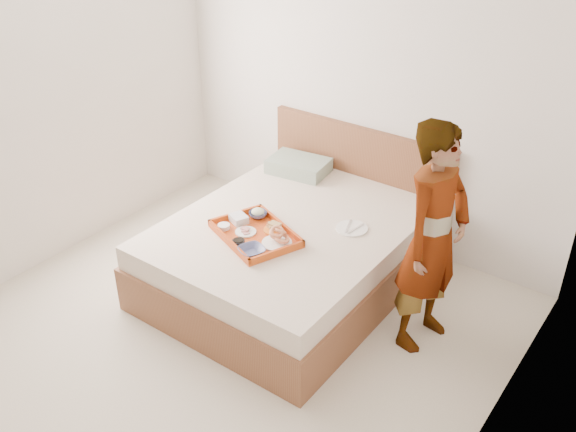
# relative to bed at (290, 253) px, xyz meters

# --- Properties ---
(ground) EXTENTS (3.50, 4.00, 0.01)m
(ground) POSITION_rel_bed_xyz_m (-0.02, -1.00, -0.27)
(ground) COLOR beige
(ground) RESTS_ON ground
(wall_back) EXTENTS (3.50, 0.01, 2.60)m
(wall_back) POSITION_rel_bed_xyz_m (-0.02, 1.00, 1.04)
(wall_back) COLOR silver
(wall_back) RESTS_ON ground
(wall_left) EXTENTS (0.01, 4.00, 2.60)m
(wall_left) POSITION_rel_bed_xyz_m (-1.77, -1.00, 1.04)
(wall_left) COLOR silver
(wall_left) RESTS_ON ground
(wall_right) EXTENTS (0.01, 4.00, 2.60)m
(wall_right) POSITION_rel_bed_xyz_m (1.73, -1.00, 1.04)
(wall_right) COLOR silver
(wall_right) RESTS_ON ground
(bed) EXTENTS (1.65, 2.00, 0.53)m
(bed) POSITION_rel_bed_xyz_m (0.00, 0.00, 0.00)
(bed) COLOR brown
(bed) RESTS_ON ground
(headboard) EXTENTS (1.65, 0.06, 0.95)m
(headboard) POSITION_rel_bed_xyz_m (0.00, 0.97, 0.21)
(headboard) COLOR brown
(headboard) RESTS_ON ground
(pillow) EXTENTS (0.52, 0.39, 0.12)m
(pillow) POSITION_rel_bed_xyz_m (-0.43, 0.71, 0.32)
(pillow) COLOR #92A090
(pillow) RESTS_ON bed
(tray) EXTENTS (0.73, 0.63, 0.06)m
(tray) POSITION_rel_bed_xyz_m (-0.09, -0.30, 0.29)
(tray) COLOR #C85314
(tray) RESTS_ON bed
(prawn_plate) EXTENTS (0.27, 0.27, 0.01)m
(prawn_plate) POSITION_rel_bed_xyz_m (0.11, -0.31, 0.29)
(prawn_plate) COLOR white
(prawn_plate) RESTS_ON tray
(navy_bowl_big) EXTENTS (0.22, 0.22, 0.04)m
(navy_bowl_big) POSITION_rel_bed_xyz_m (0.04, -0.50, 0.30)
(navy_bowl_big) COLOR navy
(navy_bowl_big) RESTS_ON tray
(sauce_dish) EXTENTS (0.11, 0.11, 0.03)m
(sauce_dish) POSITION_rel_bed_xyz_m (-0.10, -0.47, 0.30)
(sauce_dish) COLOR black
(sauce_dish) RESTS_ON tray
(meat_plate) EXTENTS (0.19, 0.19, 0.01)m
(meat_plate) POSITION_rel_bed_xyz_m (-0.16, -0.32, 0.29)
(meat_plate) COLOR white
(meat_plate) RESTS_ON tray
(bread_plate) EXTENTS (0.19, 0.19, 0.01)m
(bread_plate) POSITION_rel_bed_xyz_m (-0.01, -0.18, 0.29)
(bread_plate) COLOR orange
(bread_plate) RESTS_ON tray
(salad_bowl) EXTENTS (0.17, 0.17, 0.04)m
(salad_bowl) POSITION_rel_bed_xyz_m (-0.22, -0.10, 0.30)
(salad_bowl) COLOR navy
(salad_bowl) RESTS_ON tray
(plastic_tub) EXTENTS (0.16, 0.14, 0.06)m
(plastic_tub) POSITION_rel_bed_xyz_m (-0.29, -0.24, 0.31)
(plastic_tub) COLOR silver
(plastic_tub) RESTS_ON tray
(cheese_round) EXTENTS (0.11, 0.11, 0.03)m
(cheese_round) POSITION_rel_bed_xyz_m (-0.32, -0.37, 0.30)
(cheese_round) COLOR white
(cheese_round) RESTS_ON tray
(dinner_plate) EXTENTS (0.24, 0.24, 0.01)m
(dinner_plate) POSITION_rel_bed_xyz_m (0.41, 0.19, 0.27)
(dinner_plate) COLOR white
(dinner_plate) RESTS_ON bed
(person) EXTENTS (0.46, 0.62, 1.56)m
(person) POSITION_rel_bed_xyz_m (1.08, 0.03, 0.52)
(person) COLOR #EFE5D0
(person) RESTS_ON ground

